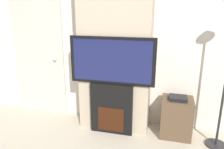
# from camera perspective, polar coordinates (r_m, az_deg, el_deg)

# --- Properties ---
(wall_back) EXTENTS (6.00, 0.06, 2.70)m
(wall_back) POSITION_cam_1_polar(r_m,az_deg,el_deg) (3.34, 1.85, 9.68)
(wall_back) COLOR silver
(wall_back) RESTS_ON ground_plane
(chimney_breast) EXTENTS (1.02, 0.39, 2.70)m
(chimney_breast) POSITION_cam_1_polar(r_m,az_deg,el_deg) (3.12, 0.92, 9.20)
(chimney_breast) COLOR tan
(chimney_breast) RESTS_ON ground_plane
(fireplace) EXTENTS (0.61, 0.15, 0.75)m
(fireplace) POSITION_cam_1_polar(r_m,az_deg,el_deg) (3.21, -0.01, -8.78)
(fireplace) COLOR black
(fireplace) RESTS_ON ground_plane
(television) EXTENTS (1.19, 0.07, 0.66)m
(television) POSITION_cam_1_polar(r_m,az_deg,el_deg) (2.98, -0.02, 3.62)
(television) COLOR black
(television) RESTS_ON fireplace
(media_stand) EXTENTS (0.42, 0.36, 0.62)m
(media_stand) POSITION_cam_1_polar(r_m,az_deg,el_deg) (3.28, 16.45, -10.56)
(media_stand) COLOR brown
(media_stand) RESTS_ON ground_plane
(entry_door) EXTENTS (0.90, 0.09, 2.02)m
(entry_door) POSITION_cam_1_polar(r_m,az_deg,el_deg) (3.88, -18.55, 4.72)
(entry_door) COLOR beige
(entry_door) RESTS_ON ground_plane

